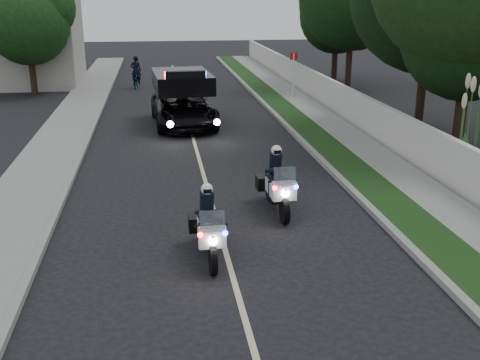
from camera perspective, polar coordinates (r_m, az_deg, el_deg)
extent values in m
plane|color=black|center=(13.71, -1.65, -6.12)|extent=(120.00, 120.00, 0.00)
cube|color=gray|center=(23.77, 5.43, 4.34)|extent=(0.20, 60.00, 0.15)
cube|color=#193814|center=(23.94, 7.07, 4.39)|extent=(1.20, 60.00, 0.16)
cube|color=gray|center=(24.31, 10.04, 4.46)|extent=(1.40, 60.00, 0.16)
cube|color=beige|center=(24.49, 12.36, 6.03)|extent=(0.22, 60.00, 1.50)
cube|color=gray|center=(23.28, -14.64, 3.56)|extent=(0.20, 60.00, 0.15)
cube|color=gray|center=(23.43, -17.32, 3.43)|extent=(2.00, 60.00, 0.16)
cube|color=#A8A396|center=(39.47, -21.39, 13.59)|extent=(8.00, 6.00, 7.00)
cube|color=#BFB78C|center=(23.18, -4.50, 3.85)|extent=(0.12, 50.00, 0.01)
imported|color=black|center=(25.88, -5.43, 5.28)|extent=(2.86, 5.62, 2.66)
imported|color=black|center=(36.59, -9.95, 8.75)|extent=(0.67, 1.62, 0.83)
imported|color=black|center=(36.59, -9.95, 8.75)|extent=(0.65, 0.46, 1.72)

